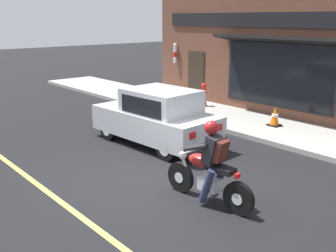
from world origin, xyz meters
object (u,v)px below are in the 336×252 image
Objects in this scene: car_hatchback at (157,118)px; traffic_cone at (275,117)px; motorcycle_with_rider at (209,169)px; fire_hydrant at (204,95)px.

traffic_cone is at bearing -19.67° from car_hatchback.
motorcycle_with_rider is 0.52× the size of car_hatchback.
car_hatchback is 6.45× the size of traffic_cone.
traffic_cone is (3.70, -1.32, -0.33)m from car_hatchback.
fire_hydrant is at bearing 83.16° from traffic_cone.
motorcycle_with_rider is at bearing -114.20° from car_hatchback.
motorcycle_with_rider is 7.99m from fire_hydrant.
motorcycle_with_rider is 2.30× the size of fire_hydrant.
fire_hydrant is (4.12, 2.18, -0.19)m from car_hatchback.
traffic_cone is at bearing -96.84° from fire_hydrant.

